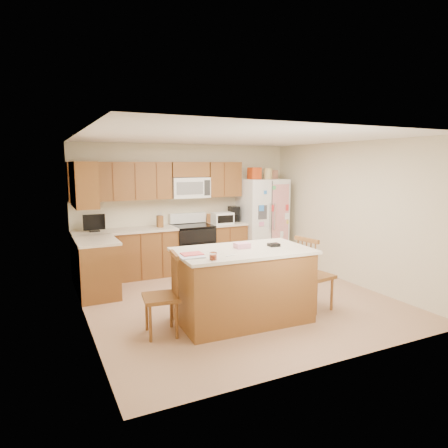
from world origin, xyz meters
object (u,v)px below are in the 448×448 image
windsor_chair_left (163,296)px  stove (192,247)px  windsor_chair_back (223,278)px  island (243,285)px  windsor_chair_right (313,275)px  refrigerator (262,220)px

windsor_chair_left → stove: bearing=61.8°
windsor_chair_left → windsor_chair_back: bearing=28.9°
island → windsor_chair_right: (1.12, -0.08, 0.01)m
windsor_chair_left → windsor_chair_right: (2.23, -0.11, 0.02)m
windsor_chair_left → windsor_chair_right: 2.23m
island → windsor_chair_right: size_ratio=1.72×
refrigerator → windsor_chair_left: refrigerator is taller
stove → windsor_chair_left: (-1.43, -2.68, 0.01)m
refrigerator → island: refrigerator is taller
stove → island: size_ratio=0.61×
stove → refrigerator: bearing=-2.3°
refrigerator → windsor_chair_left: size_ratio=1.98×
windsor_chair_back → windsor_chair_right: size_ratio=0.81×
stove → refrigerator: 1.63m
windsor_chair_right → refrigerator: bearing=74.2°
windsor_chair_left → windsor_chair_back: windsor_chair_left is taller
windsor_chair_right → windsor_chair_back: bearing=146.3°
stove → island: stove is taller
island → windsor_chair_right: bearing=-4.3°
refrigerator → island: bearing=-125.7°
refrigerator → windsor_chair_left: bearing=-139.0°
refrigerator → windsor_chair_right: (-0.77, -2.72, -0.41)m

